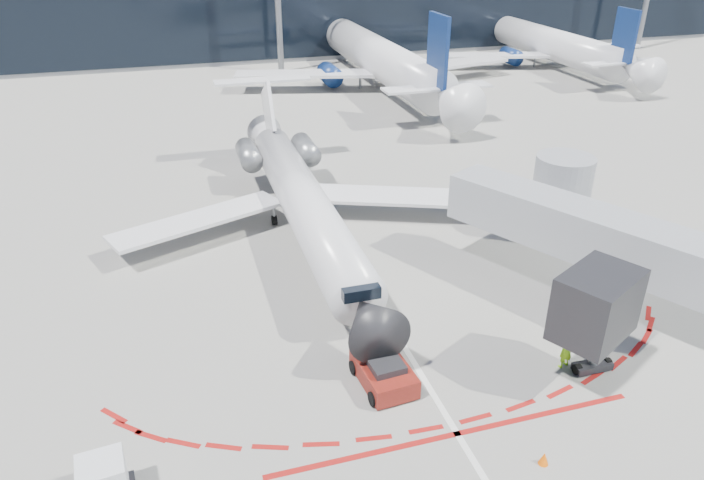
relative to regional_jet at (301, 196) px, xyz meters
name	(u,v)px	position (x,y,z in m)	size (l,w,h in m)	color
ground	(362,276)	(1.79, -6.00, -2.24)	(260.00, 260.00, 0.00)	gray
apron_centerline	(351,258)	(1.79, -4.00, -2.23)	(0.25, 40.00, 0.01)	silver
apron_stop_bar	(457,434)	(1.79, -17.50, -2.23)	(14.00, 0.25, 0.01)	maroon
jet_bridge	(571,224)	(11.59, -9.01, 0.77)	(10.03, 15.20, 4.90)	#9B9FA3
regional_jet	(301,196)	(0.00, 0.00, 0.00)	(21.69, 26.74, 6.70)	silver
pushback_tug	(384,373)	(0.16, -14.17, -1.71)	(2.18, 4.67, 1.20)	#63180E
ramp_worker	(566,348)	(7.59, -15.25, -1.33)	(0.66, 0.44, 1.82)	#8DDF17
safety_cone_left	(84,471)	(-10.81, -15.72, -2.02)	(0.31, 0.31, 0.44)	#FF6305
safety_cone_right	(544,458)	(3.99, -19.58, -1.99)	(0.35, 0.35, 0.48)	#FF6305
bg_airliner_0	(379,29)	(15.66, 32.56, 3.60)	(36.09, 38.21, 11.68)	silver
bg_airliner_1	(550,21)	(38.90, 36.64, 2.90)	(31.76, 33.63, 10.28)	silver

